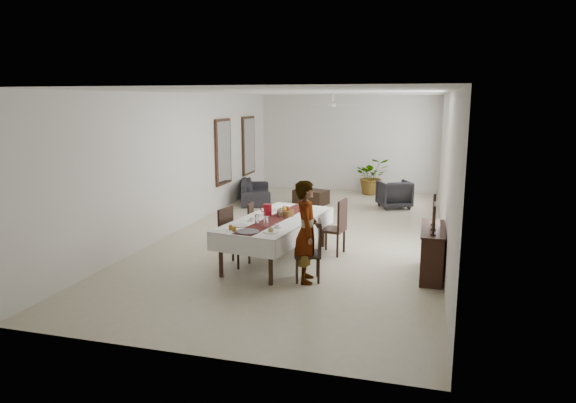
{
  "coord_description": "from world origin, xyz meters",
  "views": [
    {
      "loc": [
        2.65,
        -11.23,
        3.05
      ],
      "look_at": [
        -0.02,
        -1.55,
        1.05
      ],
      "focal_mm": 32.0,
      "sensor_mm": 36.0,
      "label": 1
    }
  ],
  "objects_px": {
    "dining_table_top": "(277,220)",
    "sofa": "(255,191)",
    "sideboard_body": "(432,253)",
    "red_pitcher": "(268,210)",
    "woman": "(307,232)"
  },
  "relations": [
    {
      "from": "sofa",
      "to": "dining_table_top",
      "type": "bearing_deg",
      "value": -176.64
    },
    {
      "from": "dining_table_top",
      "to": "sofa",
      "type": "bearing_deg",
      "value": 121.75
    },
    {
      "from": "sideboard_body",
      "to": "sofa",
      "type": "bearing_deg",
      "value": 133.0
    },
    {
      "from": "dining_table_top",
      "to": "sideboard_body",
      "type": "xyz_separation_m",
      "value": [
        2.87,
        -0.09,
        -0.38
      ]
    },
    {
      "from": "red_pitcher",
      "to": "woman",
      "type": "relative_size",
      "value": 0.13
    },
    {
      "from": "woman",
      "to": "sofa",
      "type": "relative_size",
      "value": 0.8
    },
    {
      "from": "sideboard_body",
      "to": "dining_table_top",
      "type": "bearing_deg",
      "value": 178.1
    },
    {
      "from": "sideboard_body",
      "to": "sofa",
      "type": "height_order",
      "value": "sideboard_body"
    },
    {
      "from": "red_pitcher",
      "to": "sideboard_body",
      "type": "bearing_deg",
      "value": -5.5
    },
    {
      "from": "red_pitcher",
      "to": "woman",
      "type": "height_order",
      "value": "woman"
    },
    {
      "from": "woman",
      "to": "sideboard_body",
      "type": "distance_m",
      "value": 2.27
    },
    {
      "from": "dining_table_top",
      "to": "sofa",
      "type": "distance_m",
      "value": 5.95
    },
    {
      "from": "dining_table_top",
      "to": "red_pitcher",
      "type": "height_order",
      "value": "red_pitcher"
    },
    {
      "from": "red_pitcher",
      "to": "sofa",
      "type": "height_order",
      "value": "red_pitcher"
    },
    {
      "from": "sofa",
      "to": "woman",
      "type": "bearing_deg",
      "value": -173.64
    }
  ]
}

